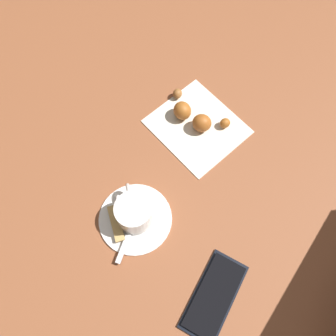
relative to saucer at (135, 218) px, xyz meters
The scene contains 8 objects.
ground_plane 0.13m from the saucer, 165.84° to the right, with size 1.80×1.80×0.00m, color brown.
saucer is the anchor object (origin of this frame).
espresso_cup 0.03m from the saucer, 134.32° to the right, with size 0.06×0.08×0.05m.
teaspoon 0.01m from the saucer, 158.34° to the right, with size 0.12×0.07×0.01m.
sugar_packet 0.04m from the saucer, 28.45° to the right, with size 0.07×0.02×0.01m, color tan.
napkin 0.23m from the saucer, 167.92° to the right, with size 0.15×0.17×0.00m, color silver.
croissant 0.23m from the saucer, 164.30° to the right, with size 0.08×0.14×0.04m.
cell_phone 0.19m from the saucer, 89.40° to the left, with size 0.15×0.10×0.01m.
Camera 1 is at (0.21, 0.19, 0.64)m, focal length 38.49 mm.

